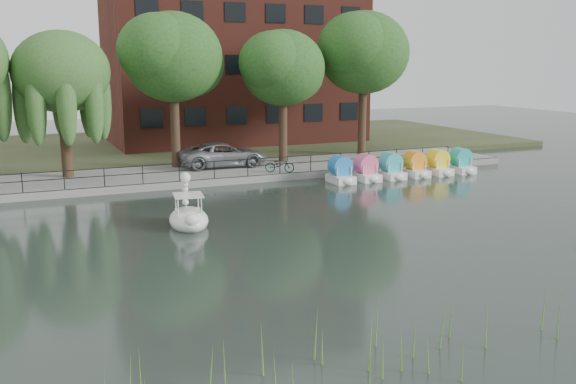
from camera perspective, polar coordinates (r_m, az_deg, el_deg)
ground_plane at (r=24.33m, az=2.68°, el=-4.83°), size 120.00×120.00×0.00m
promenade at (r=38.93m, az=-7.74°, el=1.61°), size 40.00×6.00×0.40m
kerb at (r=36.14m, az=-6.46°, el=0.87°), size 40.00×0.25×0.40m
land_strip at (r=52.40m, az=-11.94°, el=3.99°), size 60.00×22.00×0.36m
railing at (r=36.17m, az=-6.58°, el=2.40°), size 32.00×0.05×1.00m
apartment_building at (r=53.83m, az=-4.81°, el=14.19°), size 20.00×10.07×18.00m
willow_mid at (r=38.05m, az=-19.51°, el=9.99°), size 5.32×5.32×8.15m
broadleaf_center at (r=40.04m, az=-10.21°, el=11.68°), size 6.00×6.00×9.25m
broadleaf_right at (r=41.76m, az=-0.46°, el=10.92°), size 5.40×5.40×8.32m
broadleaf_far at (r=45.57m, az=6.75°, el=12.17°), size 6.30×6.30×9.71m
minivan at (r=40.07m, az=-5.76°, el=3.48°), size 3.01×6.29×1.73m
bicycle at (r=37.86m, az=-0.74°, el=2.51°), size 1.33×1.80×1.00m
swan_boat at (r=27.40m, az=-8.84°, el=-2.05°), size 1.98×2.79×2.19m
pedal_boat_row at (r=39.08m, az=10.20°, el=2.17°), size 9.65×1.70×1.40m
reed_bank at (r=17.94m, az=22.45°, el=-9.79°), size 24.00×2.40×1.20m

